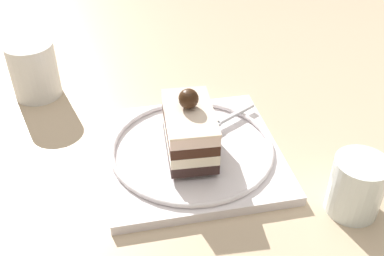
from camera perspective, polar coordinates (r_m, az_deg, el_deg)
name	(u,v)px	position (r m, az deg, el deg)	size (l,w,h in m)	color
ground_plane	(196,151)	(0.65, 0.57, -2.93)	(2.40, 2.40, 0.00)	tan
dessert_plate	(192,151)	(0.63, 0.00, -2.97)	(0.27, 0.27, 0.02)	white
cake_slice	(189,129)	(0.60, -0.33, -0.12)	(0.08, 0.12, 0.09)	#301E1B
fork	(224,120)	(0.67, 4.10, 1.02)	(0.11, 0.05, 0.00)	silver
drink_glass_near	(34,73)	(0.79, -19.30, 6.63)	(0.08, 0.08, 0.09)	white
drink_glass_far	(356,189)	(0.58, 19.97, -7.25)	(0.06, 0.06, 0.08)	white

